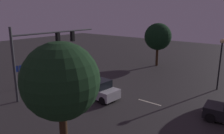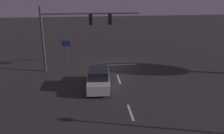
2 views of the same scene
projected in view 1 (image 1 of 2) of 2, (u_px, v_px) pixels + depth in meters
The scene contains 10 objects.
ground_plane at pixel (71, 80), 25.30m from camera, with size 80.00×80.00×0.00m, color #2D2B2B.
traffic_signal_assembly at pixel (45, 46), 20.64m from camera, with size 9.33×0.47×6.35m.
lane_dash_far at pixel (98, 88), 22.85m from camera, with size 2.20×0.16×0.01m, color beige.
lane_dash_mid at pixel (149, 102), 19.19m from camera, with size 2.20×0.16×0.01m, color beige.
stop_bar at pixel (71, 80), 25.36m from camera, with size 5.00×0.16×0.01m, color beige.
car_approaching at pixel (97, 89), 20.17m from camera, with size 2.11×4.45×1.70m.
street_lamp_left_kerb at pixel (221, 55), 21.50m from camera, with size 0.44×0.44×5.04m.
route_sign at pixel (19, 72), 22.15m from camera, with size 0.90×0.14×2.42m.
tree_right_near at pixel (61, 82), 9.68m from camera, with size 3.44×3.44×6.37m.
tree_left_far at pixel (158, 37), 31.20m from camera, with size 3.73×3.73×5.98m.
Camera 1 is at (15.93, 18.76, 7.57)m, focal length 36.11 mm.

